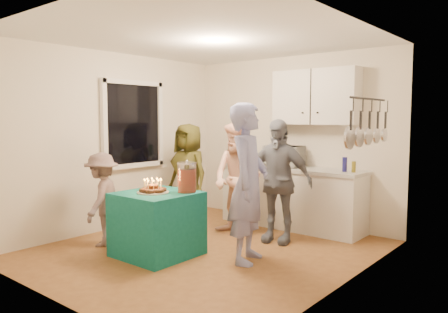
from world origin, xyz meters
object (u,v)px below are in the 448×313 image
Objects in this scene: counter at (291,199)px; woman_back_center at (238,179)px; punch_jar at (187,178)px; woman_back_right at (277,181)px; party_table at (157,224)px; man_birthday at (248,183)px; woman_back_left at (188,174)px; child_near_left at (102,199)px; microwave at (284,156)px.

woman_back_center is (-0.31, -0.90, 0.37)m from counter.
punch_jar is 0.21× the size of woman_back_right.
party_table is 1.22m from man_birthday.
punch_jar is 1.28m from woman_back_right.
man_birthday is 1.11m from woman_back_center.
party_table is 0.52× the size of woman_back_right.
woman_back_left is at bearing 133.53° from punch_jar.
woman_back_right is at bearing -71.92° from counter.
child_near_left is at bearing 90.12° from man_birthday.
microwave reaches higher than party_table.
woman_back_center is at bearing 92.94° from punch_jar.
party_table is at bearing -137.55° from punch_jar.
child_near_left is (-1.83, -0.69, -0.31)m from man_birthday.
woman_back_left reaches higher than microwave.
woman_back_center is at bearing 1.26° from woman_back_left.
microwave is at bearing 180.00° from counter.
microwave is at bearing 116.75° from child_near_left.
counter is at bearing -5.67° from man_birthday.
counter is 1.83× the size of child_near_left.
woman_back_left is 1.59m from woman_back_right.
party_table is 1.39m from woman_back_center.
woman_back_center reaches higher than party_table.
child_near_left is (-0.86, -0.17, 0.22)m from party_table.
microwave is 1.67× the size of punch_jar.
woman_back_left is (-1.06, 1.12, -0.15)m from punch_jar.
woman_back_left is at bearing 178.58° from woman_back_center.
party_table is at bearing -97.61° from woman_back_center.
microwave is 2.35m from party_table.
counter is at bearing 76.66° from party_table.
child_near_left is at bearing -123.58° from microwave.
party_table is 0.47× the size of man_birthday.
man_birthday is 1.11× the size of woman_back_right.
party_table is 0.71× the size of child_near_left.
man_birthday is at bearing -76.93° from microwave.
woman_back_left is at bearing 141.95° from child_near_left.
man_birthday reaches higher than woman_back_right.
man_birthday is 1.51× the size of child_near_left.
counter is 1.41× the size of woman_back_left.
counter reaches higher than party_table.
man_birthday is at bearing -21.38° from woman_back_left.
woman_back_center is 0.59m from woman_back_right.
punch_jar is 1.55m from woman_back_left.
party_table is at bearing -129.35° from woman_back_right.
counter is at bearing 114.17° from child_near_left.
man_birthday reaches higher than woman_back_left.
woman_back_center is (-0.05, 1.07, -0.13)m from punch_jar.
punch_jar is at bearing -124.30° from woman_back_right.
party_table is (-0.38, -2.21, -0.69)m from microwave.
man_birthday reaches higher than counter.
woman_back_right is (-0.18, 0.89, -0.09)m from man_birthday.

